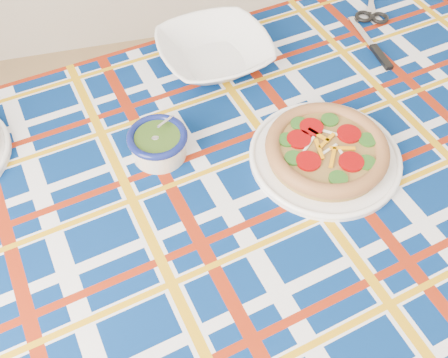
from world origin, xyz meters
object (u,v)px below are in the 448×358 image
object	(u,v)px
pesto_bowl	(158,142)
serving_bowl	(214,52)
dining_table	(250,198)
main_focaccia_plate	(327,149)

from	to	relation	value
pesto_bowl	serving_bowl	size ratio (longest dim) A/B	0.47
dining_table	pesto_bowl	bearing A→B (deg)	136.66
dining_table	serving_bowl	world-z (taller)	serving_bowl
main_focaccia_plate	serving_bowl	world-z (taller)	serving_bowl
dining_table	pesto_bowl	world-z (taller)	pesto_bowl
main_focaccia_plate	pesto_bowl	xyz separation A→B (m)	(-0.35, 0.10, 0.01)
pesto_bowl	serving_bowl	xyz separation A→B (m)	(0.19, 0.27, -0.00)
pesto_bowl	serving_bowl	world-z (taller)	pesto_bowl
main_focaccia_plate	serving_bowl	distance (m)	0.41
main_focaccia_plate	serving_bowl	size ratio (longest dim) A/B	1.21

